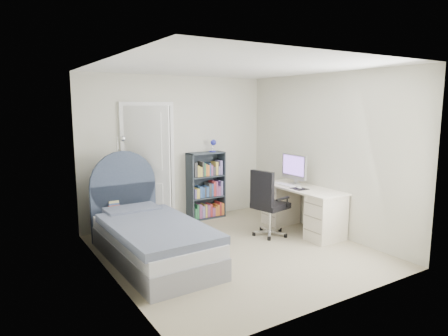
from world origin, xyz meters
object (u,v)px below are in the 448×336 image
bed (150,236)px  office_chair (267,200)px  bookcase (206,188)px  desk (302,207)px  nightstand (115,213)px  floor_lamp (122,196)px

bed → office_chair: 1.88m
bookcase → desk: size_ratio=0.96×
nightstand → floor_lamp: floor_lamp is taller
nightstand → floor_lamp: 0.28m
bed → nightstand: size_ratio=3.60×
floor_lamp → office_chair: 2.23m
bookcase → nightstand: bearing=-170.9°
floor_lamp → bed: bearing=-89.0°
floor_lamp → desk: floor_lamp is taller
nightstand → bookcase: bookcase is taller
floor_lamp → office_chair: size_ratio=1.50×
floor_lamp → bookcase: (1.61, 0.20, -0.09)m
bookcase → desk: 1.74m
desk → office_chair: (-0.65, 0.07, 0.18)m
floor_lamp → bookcase: 1.62m
bed → floor_lamp: size_ratio=1.41×
nightstand → office_chair: (2.01, -1.13, 0.17)m
bed → office_chair: bearing=-2.8°
bed → bookcase: bearing=39.5°
bed → bookcase: (1.59, 1.31, 0.24)m
nightstand → floor_lamp: bearing=29.6°
bookcase → desk: (0.92, -1.47, -0.15)m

